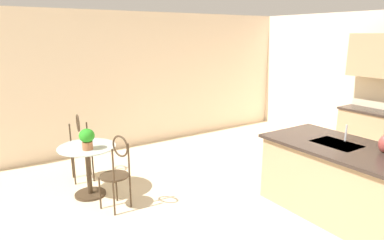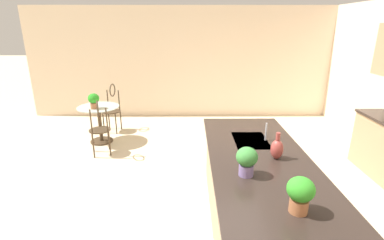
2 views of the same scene
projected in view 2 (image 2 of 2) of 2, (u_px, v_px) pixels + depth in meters
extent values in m
plane|color=beige|center=(181.00, 217.00, 3.51)|extent=(40.00, 40.00, 0.00)
cube|color=beige|center=(185.00, 63.00, 7.12)|extent=(0.12, 7.80, 2.70)
cube|color=tan|center=(258.00, 201.00, 3.09)|extent=(2.70, 0.96, 0.88)
cube|color=#2D231E|center=(261.00, 162.00, 2.94)|extent=(2.80, 1.06, 0.04)
cube|color=#B2B5BA|center=(250.00, 141.00, 3.46)|extent=(0.56, 0.40, 0.03)
cylinder|color=#3D2D1E|center=(102.00, 141.00, 5.79)|extent=(0.44, 0.44, 0.03)
cylinder|color=#3D2D1E|center=(100.00, 124.00, 5.67)|extent=(0.07, 0.07, 0.69)
cylinder|color=#B2C6C1|center=(98.00, 107.00, 5.56)|extent=(0.80, 0.80, 0.01)
cylinder|color=#3D2D1E|center=(93.00, 140.00, 5.27)|extent=(0.03, 0.03, 0.45)
cylinder|color=#3D2D1E|center=(109.00, 138.00, 5.36)|extent=(0.03, 0.03, 0.45)
cylinder|color=#3D2D1E|center=(93.00, 146.00, 5.02)|extent=(0.03, 0.03, 0.45)
cylinder|color=#3D2D1E|center=(110.00, 144.00, 5.11)|extent=(0.03, 0.03, 0.45)
cylinder|color=#3D2D1E|center=(100.00, 130.00, 5.11)|extent=(0.48, 0.48, 0.02)
cylinder|color=#3D2D1E|center=(91.00, 122.00, 4.87)|extent=(0.03, 0.03, 0.45)
cylinder|color=#3D2D1E|center=(107.00, 120.00, 4.96)|extent=(0.03, 0.03, 0.45)
torus|color=#3D2D1E|center=(98.00, 109.00, 4.84)|extent=(0.28, 0.12, 0.28)
cylinder|color=#3D2D1E|center=(116.00, 124.00, 6.14)|extent=(0.03, 0.03, 0.45)
cylinder|color=#3D2D1E|center=(104.00, 123.00, 6.18)|extent=(0.03, 0.03, 0.45)
cylinder|color=#3D2D1E|center=(121.00, 120.00, 6.41)|extent=(0.03, 0.03, 0.45)
cylinder|color=#3D2D1E|center=(109.00, 119.00, 6.44)|extent=(0.03, 0.03, 0.45)
cylinder|color=#3D2D1E|center=(111.00, 111.00, 6.22)|extent=(0.43, 0.43, 0.02)
cylinder|color=#3D2D1E|center=(119.00, 100.00, 6.28)|extent=(0.03, 0.03, 0.45)
cylinder|color=#3D2D1E|center=(108.00, 100.00, 6.31)|extent=(0.03, 0.03, 0.45)
torus|color=#3D2D1E|center=(112.00, 90.00, 6.22)|extent=(0.28, 0.06, 0.28)
cylinder|color=#B2B5BA|center=(266.00, 132.00, 3.43)|extent=(0.02, 0.02, 0.22)
cylinder|color=#9E603D|center=(94.00, 106.00, 5.41)|extent=(0.14, 0.14, 0.11)
ellipsoid|color=#289021|center=(94.00, 98.00, 5.37)|extent=(0.21, 0.21, 0.19)
cylinder|color=#9E603D|center=(299.00, 205.00, 2.11)|extent=(0.14, 0.14, 0.11)
ellipsoid|color=#309026|center=(301.00, 189.00, 2.07)|extent=(0.20, 0.20, 0.18)
cylinder|color=#7A669E|center=(246.00, 170.00, 2.63)|extent=(0.14, 0.14, 0.11)
ellipsoid|color=#377C37|center=(247.00, 157.00, 2.59)|extent=(0.20, 0.20, 0.18)
ellipsoid|color=#993D38|center=(277.00, 149.00, 2.95)|extent=(0.13, 0.13, 0.21)
cylinder|color=#993D38|center=(278.00, 136.00, 2.91)|extent=(0.04, 0.04, 0.08)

